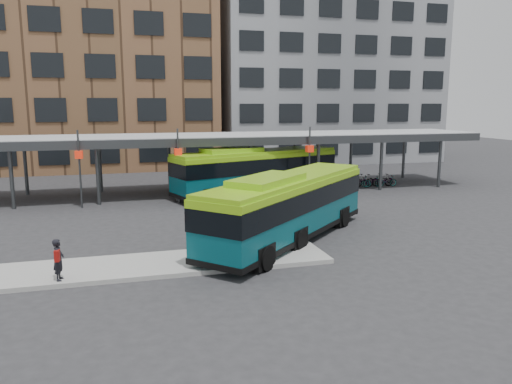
% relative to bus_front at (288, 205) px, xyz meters
% --- Properties ---
extents(ground, '(120.00, 120.00, 0.00)m').
position_rel_bus_front_xyz_m(ground, '(-0.78, 0.86, -1.72)').
color(ground, '#28282B').
rests_on(ground, ground).
extents(boarding_island, '(14.00, 3.00, 0.18)m').
position_rel_bus_front_xyz_m(boarding_island, '(-6.28, -2.14, -1.63)').
color(boarding_island, gray).
rests_on(boarding_island, ground).
extents(canopy, '(40.00, 6.53, 4.80)m').
position_rel_bus_front_xyz_m(canopy, '(-0.83, 13.73, 2.18)').
color(canopy, '#999B9E').
rests_on(canopy, ground).
extents(building_brick, '(26.00, 14.00, 22.00)m').
position_rel_bus_front_xyz_m(building_brick, '(-10.78, 32.86, 9.28)').
color(building_brick, brown).
rests_on(building_brick, ground).
extents(building_grey, '(24.00, 14.00, 20.00)m').
position_rel_bus_front_xyz_m(building_grey, '(15.22, 32.86, 8.28)').
color(building_grey, slate).
rests_on(building_grey, ground).
extents(bus_front, '(10.48, 10.11, 3.31)m').
position_rel_bus_front_xyz_m(bus_front, '(0.00, 0.00, 0.00)').
color(bus_front, '#07464F').
rests_on(bus_front, ground).
extents(bus_rear, '(12.55, 6.44, 3.41)m').
position_rel_bus_front_xyz_m(bus_rear, '(1.85, 12.11, 0.05)').
color(bus_rear, '#07464F').
rests_on(bus_rear, ground).
extents(pedestrian, '(0.41, 0.62, 1.50)m').
position_rel_bus_front_xyz_m(pedestrian, '(-9.70, -3.22, -0.78)').
color(pedestrian, black).
rests_on(pedestrian, boarding_island).
extents(bike_rack, '(4.10, 1.02, 1.02)m').
position_rel_bus_front_xyz_m(bike_rack, '(11.36, 12.81, -1.25)').
color(bike_rack, slate).
rests_on(bike_rack, ground).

